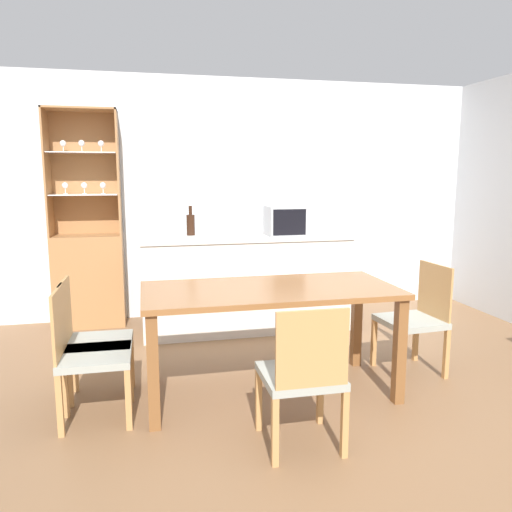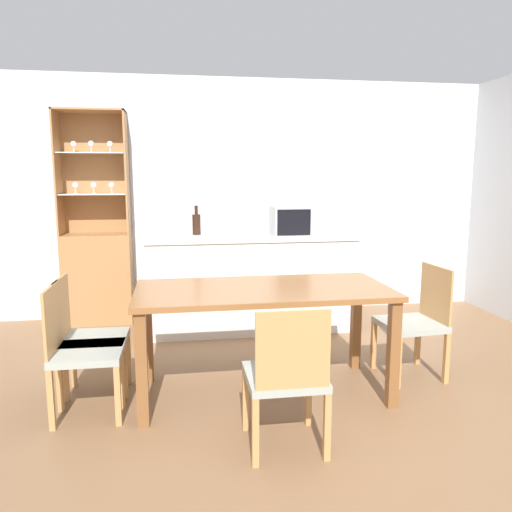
{
  "view_description": "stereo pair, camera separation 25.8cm",
  "coord_description": "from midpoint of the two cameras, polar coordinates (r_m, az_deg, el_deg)",
  "views": [
    {
      "loc": [
        -1.16,
        -2.8,
        1.54
      ],
      "look_at": [
        -0.25,
        1.19,
        0.87
      ],
      "focal_mm": 35.0,
      "sensor_mm": 36.0,
      "label": 1
    },
    {
      "loc": [
        -0.9,
        -2.85,
        1.54
      ],
      "look_at": [
        -0.25,
        1.19,
        0.87
      ],
      "focal_mm": 35.0,
      "sensor_mm": 36.0,
      "label": 2
    }
  ],
  "objects": [
    {
      "name": "wine_bottle",
      "position": [
        4.98,
        -5.35,
        3.72
      ],
      "size": [
        0.08,
        0.08,
        0.29
      ],
      "color": "black",
      "rests_on": "kitchen_counter"
    },
    {
      "name": "microwave",
      "position": [
        4.94,
        6.22,
        4.02
      ],
      "size": [
        0.51,
        0.33,
        0.29
      ],
      "color": "#B7BABF",
      "rests_on": "kitchen_counter"
    },
    {
      "name": "kitchen_counter",
      "position": [
        4.94,
        0.92,
        -3.12
      ],
      "size": [
        2.05,
        0.58,
        0.94
      ],
      "color": "silver",
      "rests_on": "ground_plane"
    },
    {
      "name": "wall_back",
      "position": [
        5.55,
        1.55,
        6.64
      ],
      "size": [
        6.8,
        0.06,
        2.55
      ],
      "color": "silver",
      "rests_on": "ground_plane"
    },
    {
      "name": "dining_table",
      "position": [
        3.46,
        2.97,
        -5.25
      ],
      "size": [
        1.74,
        0.82,
        0.77
      ],
      "color": "brown",
      "rests_on": "ground_plane"
    },
    {
      "name": "dining_chair_side_left_near",
      "position": [
        3.38,
        -17.32,
        -10.26
      ],
      "size": [
        0.43,
        0.43,
        0.85
      ],
      "rotation": [
        0.0,
        0.0,
        -1.58
      ],
      "color": "#999E93",
      "rests_on": "ground_plane"
    },
    {
      "name": "ground_plane",
      "position": [
        3.38,
        10.19,
        -17.93
      ],
      "size": [
        18.0,
        18.0,
        0.0
      ],
      "primitive_type": "plane",
      "color": "brown"
    },
    {
      "name": "dining_chair_side_left_far",
      "position": [
        3.61,
        -16.77,
        -8.97
      ],
      "size": [
        0.44,
        0.44,
        0.85
      ],
      "rotation": [
        0.0,
        0.0,
        -1.6
      ],
      "color": "#999E93",
      "rests_on": "ground_plane"
    },
    {
      "name": "display_cabinet",
      "position": [
        5.37,
        -16.34,
        -0.64
      ],
      "size": [
        0.68,
        0.35,
        2.16
      ],
      "color": "#A37042",
      "rests_on": "ground_plane"
    },
    {
      "name": "dining_chair_head_near",
      "position": [
        2.86,
        6.12,
        -13.57
      ],
      "size": [
        0.43,
        0.43,
        0.85
      ],
      "rotation": [
        0.0,
        0.0,
        -0.01
      ],
      "color": "#999E93",
      "rests_on": "ground_plane"
    },
    {
      "name": "dining_chair_side_right_far",
      "position": [
        4.06,
        19.54,
        -7.08
      ],
      "size": [
        0.46,
        0.46,
        0.85
      ],
      "rotation": [
        0.0,
        0.0,
        1.64
      ],
      "color": "#999E93",
      "rests_on": "ground_plane"
    }
  ]
}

